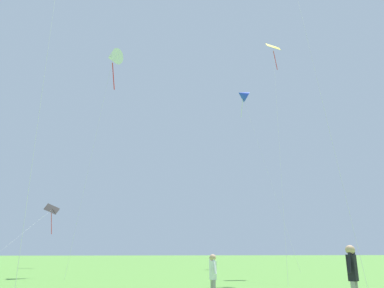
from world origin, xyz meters
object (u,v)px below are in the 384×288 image
(kite_blue_delta, at_px, (243,95))
(person_foreground_watcher, at_px, (353,273))
(kite_yellow_diamond, at_px, (274,57))
(person_with_spool, at_px, (213,274))
(kite_black_large, at_px, (50,214))
(kite_white_distant, at_px, (113,57))

(kite_blue_delta, xyz_separation_m, person_foreground_watcher, (-7.67, -31.20, -19.49))
(kite_yellow_diamond, bearing_deg, person_foreground_watcher, -108.81)
(kite_blue_delta, height_order, person_foreground_watcher, kite_blue_delta)
(kite_yellow_diamond, bearing_deg, kite_blue_delta, 82.05)
(person_with_spool, bearing_deg, person_foreground_watcher, -43.04)
(kite_black_large, xyz_separation_m, person_foreground_watcher, (14.39, -34.39, -4.68))
(kite_blue_delta, bearing_deg, person_with_spool, -110.91)
(kite_yellow_diamond, relative_size, kite_white_distant, 0.99)
(kite_black_large, height_order, person_with_spool, kite_black_large)
(kite_black_large, bearing_deg, kite_white_distant, -64.50)
(kite_blue_delta, height_order, person_with_spool, kite_blue_delta)
(kite_yellow_diamond, relative_size, kite_blue_delta, 0.89)
(kite_white_distant, distance_m, person_foreground_watcher, 28.18)
(kite_white_distant, bearing_deg, kite_black_large, 115.50)
(kite_yellow_diamond, height_order, person_foreground_watcher, kite_yellow_diamond)
(kite_black_large, height_order, kite_white_distant, kite_white_distant)
(kite_black_large, distance_m, person_foreground_watcher, 37.57)
(kite_black_large, height_order, kite_yellow_diamond, kite_yellow_diamond)
(person_foreground_watcher, xyz_separation_m, person_with_spool, (-3.13, 2.92, -0.15))
(kite_black_large, distance_m, kite_yellow_diamond, 29.26)
(kite_black_large, height_order, person_foreground_watcher, kite_black_large)
(kite_yellow_diamond, bearing_deg, person_with_spool, -122.80)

